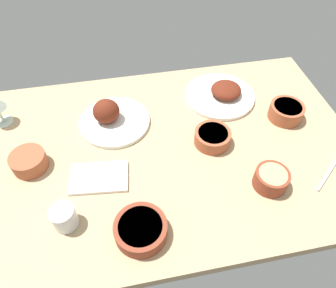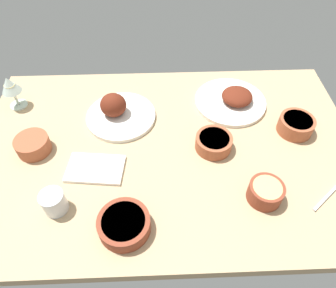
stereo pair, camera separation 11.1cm
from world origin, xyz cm
name	(u,v)px [view 1 (the left image)]	position (x,y,z in cm)	size (l,w,h in cm)	color
dining_table	(168,151)	(0.00, 0.00, 2.00)	(140.00, 90.00, 4.00)	tan
plate_near_viewer	(222,94)	(-27.58, -23.06, 5.94)	(29.22, 29.22, 6.47)	white
plate_far_side	(111,117)	(19.12, -16.70, 6.99)	(27.30, 27.30, 10.58)	white
bowl_onions	(29,161)	(48.26, -0.69, 7.11)	(11.99, 11.99, 5.72)	#A35133
bowl_cream	(141,229)	(14.10, 30.99, 6.73)	(15.62, 15.62, 4.99)	brown
bowl_sauce	(286,111)	(-48.50, -6.71, 7.26)	(13.06, 13.06, 6.02)	#A35133
bowl_soup	(212,137)	(-16.43, 0.51, 6.87)	(13.19, 13.19, 5.25)	#A35133
bowl_pasta	(271,179)	(-29.81, 22.07, 7.35)	(11.06, 11.06, 6.19)	brown
water_tumbler	(64,217)	(35.70, 23.47, 7.78)	(7.46, 7.46, 7.56)	silver
folded_napkin	(99,178)	(25.35, 8.95, 4.60)	(19.29, 12.19, 1.20)	white
fork_loose	(328,173)	(-51.54, 21.83, 4.40)	(18.36, 0.90, 0.80)	silver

